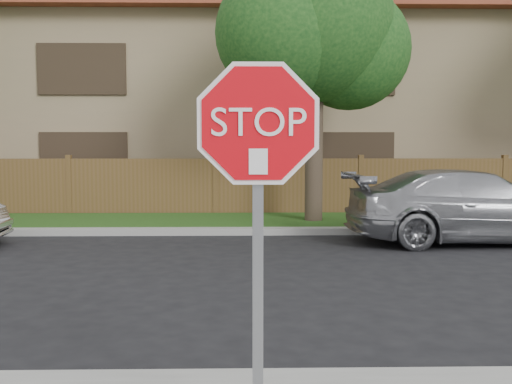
{
  "coord_description": "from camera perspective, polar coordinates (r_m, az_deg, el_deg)",
  "views": [
    {
      "loc": [
        0.77,
        -5.01,
        2.04
      ],
      "look_at": [
        0.85,
        -0.9,
        1.7
      ],
      "focal_mm": 42.0,
      "sensor_mm": 36.0,
      "label": 1
    }
  ],
  "objects": [
    {
      "name": "far_curb",
      "position": [
        13.32,
        -4.49,
        -3.75
      ],
      "size": [
        70.0,
        0.3,
        0.15
      ],
      "primitive_type": "cube",
      "color": "gray",
      "rests_on": "ground"
    },
    {
      "name": "tree_mid",
      "position": [
        14.95,
        5.77,
        15.65
      ],
      "size": [
        4.8,
        3.9,
        7.35
      ],
      "color": "#382B21",
      "rests_on": "ground"
    },
    {
      "name": "ground",
      "position": [
        5.46,
        -9.61,
        -17.27
      ],
      "size": [
        90.0,
        90.0,
        0.0
      ],
      "primitive_type": "plane",
      "color": "black",
      "rests_on": "ground"
    },
    {
      "name": "stop_sign",
      "position": [
        3.53,
        0.2,
        1.31
      ],
      "size": [
        1.01,
        0.13,
        2.55
      ],
      "color": "gray",
      "rests_on": "sidewalk_near"
    },
    {
      "name": "apartment_building",
      "position": [
        22.07,
        -3.22,
        8.6
      ],
      "size": [
        35.2,
        9.2,
        7.2
      ],
      "color": "#9C8560",
      "rests_on": "ground"
    },
    {
      "name": "grass_strip",
      "position": [
        14.96,
        -4.13,
        -2.88
      ],
      "size": [
        70.0,
        3.0,
        0.12
      ],
      "primitive_type": "cube",
      "color": "#1E4714",
      "rests_on": "ground"
    },
    {
      "name": "fence",
      "position": [
        16.47,
        -3.86,
        0.41
      ],
      "size": [
        70.0,
        0.12,
        1.6
      ],
      "primitive_type": "cube",
      "color": "brown",
      "rests_on": "ground"
    },
    {
      "name": "sedan_right",
      "position": [
        12.96,
        19.93,
        -1.29
      ],
      "size": [
        5.2,
        2.27,
        1.49
      ],
      "primitive_type": "imported",
      "rotation": [
        0.0,
        0.0,
        1.61
      ],
      "color": "#9D9FA4",
      "rests_on": "ground"
    }
  ]
}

